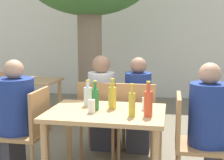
# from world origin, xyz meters

# --- Properties ---
(cafe_building_wall) EXTENTS (10.00, 0.08, 2.80)m
(cafe_building_wall) POSITION_xyz_m (0.00, 4.18, 1.40)
(cafe_building_wall) COLOR silver
(cafe_building_wall) RESTS_ON ground_plane
(dining_table_front) EXTENTS (1.11, 0.80, 0.74)m
(dining_table_front) POSITION_xyz_m (0.00, 0.00, 0.64)
(dining_table_front) COLOR tan
(dining_table_front) RESTS_ON ground_plane
(dining_table_back) EXTENTS (1.27, 0.70, 0.74)m
(dining_table_back) POSITION_xyz_m (-1.76, 1.64, 0.64)
(dining_table_back) COLOR tan
(dining_table_back) RESTS_ON ground_plane
(patio_chair_0) EXTENTS (0.44, 0.44, 0.92)m
(patio_chair_0) POSITION_xyz_m (-0.79, 0.00, 0.52)
(patio_chair_0) COLOR #A87A4C
(patio_chair_0) RESTS_ON ground_plane
(patio_chair_1) EXTENTS (0.44, 0.44, 0.92)m
(patio_chair_1) POSITION_xyz_m (0.79, 0.00, 0.52)
(patio_chair_1) COLOR #A87A4C
(patio_chair_1) RESTS_ON ground_plane
(patio_chair_2) EXTENTS (0.44, 0.44, 0.92)m
(patio_chair_2) POSITION_xyz_m (-0.22, 0.63, 0.52)
(patio_chair_2) COLOR #A87A4C
(patio_chair_2) RESTS_ON ground_plane
(patio_chair_3) EXTENTS (0.44, 0.44, 0.92)m
(patio_chair_3) POSITION_xyz_m (0.22, 0.63, 0.52)
(patio_chair_3) COLOR #A87A4C
(patio_chair_3) RESTS_ON ground_plane
(person_seated_0) EXTENTS (0.59, 0.38, 1.21)m
(person_seated_0) POSITION_xyz_m (-1.02, -0.00, 0.55)
(person_seated_0) COLOR #383842
(person_seated_0) RESTS_ON ground_plane
(person_seated_1) EXTENTS (0.57, 0.34, 1.22)m
(person_seated_1) POSITION_xyz_m (1.02, -0.00, 0.54)
(person_seated_1) COLOR #383842
(person_seated_1) RESTS_ON ground_plane
(person_seated_2) EXTENTS (0.32, 0.56, 1.20)m
(person_seated_2) POSITION_xyz_m (-0.22, 0.87, 0.54)
(person_seated_2) COLOR #383842
(person_seated_2) RESTS_ON ground_plane
(person_seated_3) EXTENTS (0.31, 0.55, 1.19)m
(person_seated_3) POSITION_xyz_m (0.22, 0.87, 0.52)
(person_seated_3) COLOR #383842
(person_seated_3) RESTS_ON ground_plane
(oil_cruet_0) EXTENTS (0.08, 0.08, 0.30)m
(oil_cruet_0) POSITION_xyz_m (0.04, 0.10, 0.85)
(oil_cruet_0) COLOR gold
(oil_cruet_0) RESTS_ON dining_table_front
(oil_cruet_1) EXTENTS (0.06, 0.06, 0.30)m
(oil_cruet_1) POSITION_xyz_m (0.27, -0.15, 0.85)
(oil_cruet_1) COLOR gold
(oil_cruet_1) RESTS_ON dining_table_front
(green_bottle_2) EXTENTS (0.07, 0.07, 0.29)m
(green_bottle_2) POSITION_xyz_m (-0.11, 0.01, 0.85)
(green_bottle_2) COLOR #287A38
(green_bottle_2) RESTS_ON dining_table_front
(soda_bottle_3) EXTENTS (0.08, 0.08, 0.32)m
(soda_bottle_3) POSITION_xyz_m (0.41, -0.12, 0.86)
(soda_bottle_3) COLOR #DB4C2D
(soda_bottle_3) RESTS_ON dining_table_front
(water_bottle_4) EXTENTS (0.08, 0.08, 0.27)m
(water_bottle_4) POSITION_xyz_m (-0.23, 0.17, 0.84)
(water_bottle_4) COLOR silver
(water_bottle_4) RESTS_ON dining_table_front
(drinking_glass_0) EXTENTS (0.07, 0.07, 0.13)m
(drinking_glass_0) POSITION_xyz_m (-0.12, -0.10, 0.80)
(drinking_glass_0) COLOR silver
(drinking_glass_0) RESTS_ON dining_table_front
(drinking_glass_1) EXTENTS (0.07, 0.07, 0.09)m
(drinking_glass_1) POSITION_xyz_m (-0.01, 0.31, 0.78)
(drinking_glass_1) COLOR silver
(drinking_glass_1) RESTS_ON dining_table_front
(drinking_glass_2) EXTENTS (0.06, 0.06, 0.12)m
(drinking_glass_2) POSITION_xyz_m (0.36, 0.11, 0.80)
(drinking_glass_2) COLOR white
(drinking_glass_2) RESTS_ON dining_table_front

